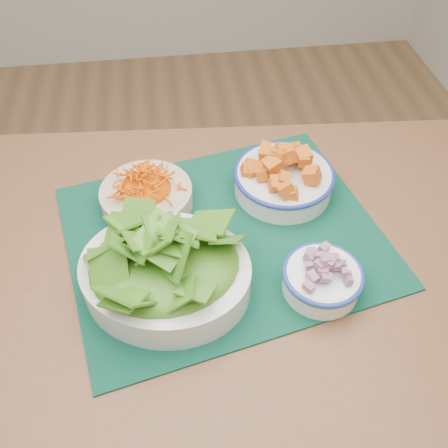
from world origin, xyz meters
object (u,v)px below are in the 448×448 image
object	(u,v)px
lettuce_bowl	(164,264)
onion_bowl	(323,276)
carrot_bowl	(146,192)
squash_bowl	(284,173)
placemat	(224,235)
table	(217,288)

from	to	relation	value
lettuce_bowl	onion_bowl	size ratio (longest dim) A/B	2.03
onion_bowl	lettuce_bowl	bearing A→B (deg)	171.67
carrot_bowl	onion_bowl	world-z (taller)	carrot_bowl
squash_bowl	onion_bowl	distance (m)	0.25
placemat	carrot_bowl	size ratio (longest dim) A/B	2.42
table	lettuce_bowl	xyz separation A→B (m)	(-0.09, -0.06, 0.17)
lettuce_bowl	onion_bowl	world-z (taller)	lettuce_bowl
placemat	squash_bowl	world-z (taller)	squash_bowl
table	onion_bowl	xyz separation A→B (m)	(0.17, -0.10, 0.14)
placemat	table	bearing A→B (deg)	-125.06
carrot_bowl	lettuce_bowl	distance (m)	0.21
lettuce_bowl	squash_bowl	bearing A→B (deg)	58.26
carrot_bowl	squash_bowl	bearing A→B (deg)	0.83
placemat	onion_bowl	bearing A→B (deg)	-56.36
table	carrot_bowl	size ratio (longest dim) A/B	5.21
onion_bowl	squash_bowl	bearing A→B (deg)	92.66
carrot_bowl	lettuce_bowl	bearing A→B (deg)	-82.47
carrot_bowl	onion_bowl	bearing A→B (deg)	-40.58
placemat	lettuce_bowl	world-z (taller)	lettuce_bowl
placemat	onion_bowl	distance (m)	0.21
squash_bowl	lettuce_bowl	world-z (taller)	lettuce_bowl
table	placemat	xyz separation A→B (m)	(0.02, 0.05, 0.10)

